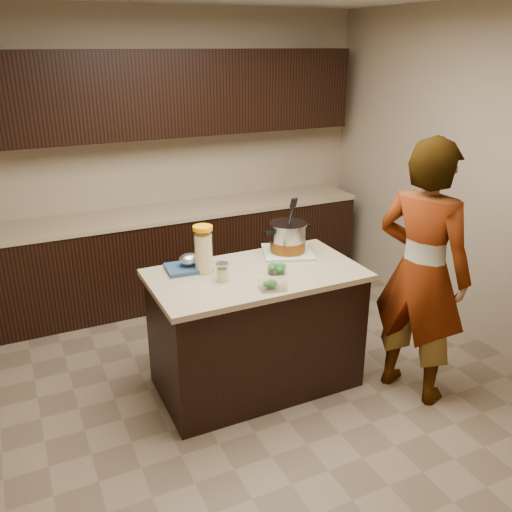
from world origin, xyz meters
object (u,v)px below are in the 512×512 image
Objects in this scene: stock_pot at (288,239)px; lemonade_pitcher at (204,251)px; island at (256,329)px; person at (422,273)px.

stock_pot is 1.22× the size of lemonade_pitcher.
stock_pot is at bearing 31.30° from island.
lemonade_pitcher is at bearing 39.92° from person.
lemonade_pitcher is at bearing -178.08° from stock_pot.
person reaches higher than island.
person is at bearing -28.64° from lemonade_pitcher.
lemonade_pitcher is 0.18× the size of person.
island is 1.22m from person.
island is at bearing -27.06° from lemonade_pitcher.
lemonade_pitcher reaches higher than island.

